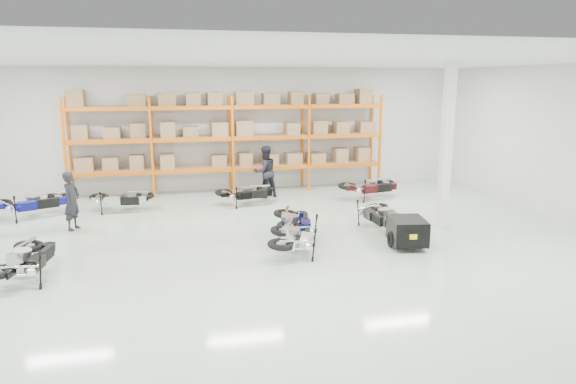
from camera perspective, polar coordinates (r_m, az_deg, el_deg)
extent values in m
plane|color=#B8CDB8|center=(12.96, -2.80, -5.84)|extent=(18.00, 18.00, 0.00)
plane|color=white|center=(12.33, -3.02, 14.46)|extent=(18.00, 18.00, 0.00)
plane|color=silver|center=(19.34, -6.54, 6.93)|extent=(18.00, 0.00, 18.00)
plane|color=silver|center=(5.84, 9.17, -5.64)|extent=(18.00, 0.00, 18.00)
cube|color=orange|center=(18.61, -23.58, 4.23)|extent=(0.08, 0.08, 3.50)
cube|color=orange|center=(19.49, -23.11, 4.59)|extent=(0.08, 0.08, 3.50)
cube|color=orange|center=(18.29, -14.92, 4.72)|extent=(0.08, 0.08, 3.50)
cube|color=orange|center=(19.19, -14.83, 5.06)|extent=(0.08, 0.08, 3.50)
cube|color=orange|center=(18.40, -6.15, 5.10)|extent=(0.08, 0.08, 3.50)
cube|color=orange|center=(19.29, -6.47, 5.42)|extent=(0.08, 0.08, 3.50)
cube|color=orange|center=(18.93, 2.33, 5.36)|extent=(0.08, 0.08, 3.50)
cube|color=orange|center=(19.79, 1.65, 5.67)|extent=(0.08, 0.08, 3.50)
cube|color=orange|center=(19.84, 10.20, 5.50)|extent=(0.08, 0.08, 3.50)
cube|color=orange|center=(20.67, 9.23, 5.80)|extent=(0.08, 0.08, 3.50)
cube|color=orange|center=(18.52, -19.10, 1.88)|extent=(2.70, 0.08, 0.12)
cube|color=orange|center=(19.40, -18.83, 2.34)|extent=(2.70, 0.08, 0.12)
cube|color=#926B4B|center=(18.95, -18.98, 2.33)|extent=(2.68, 0.88, 0.02)
cube|color=#926B4B|center=(18.92, -19.03, 3.01)|extent=(2.40, 0.70, 0.44)
cube|color=orange|center=(18.42, -10.42, 2.30)|extent=(2.70, 0.08, 0.12)
cube|color=orange|center=(19.31, -10.54, 2.75)|extent=(2.70, 0.08, 0.12)
cube|color=#926B4B|center=(18.85, -10.49, 2.74)|extent=(2.68, 0.88, 0.02)
cube|color=#926B4B|center=(18.81, -10.52, 3.43)|extent=(2.40, 0.70, 0.44)
cube|color=orange|center=(18.74, -1.83, 2.67)|extent=(2.70, 0.08, 0.12)
cube|color=orange|center=(19.61, -2.33, 3.09)|extent=(2.70, 0.08, 0.12)
cube|color=#926B4B|center=(19.16, -2.09, 3.09)|extent=(2.68, 0.88, 0.02)
cube|color=#926B4B|center=(19.13, -2.10, 3.77)|extent=(2.40, 0.70, 0.44)
cube|color=orange|center=(19.46, 6.30, 2.96)|extent=(2.70, 0.08, 0.12)
cube|color=orange|center=(20.30, 5.47, 3.36)|extent=(2.70, 0.08, 0.12)
cube|color=#926B4B|center=(19.87, 5.88, 3.36)|extent=(2.68, 0.88, 0.02)
cube|color=#926B4B|center=(19.83, 5.90, 4.02)|extent=(2.40, 0.70, 0.44)
cube|color=orange|center=(18.37, -19.34, 5.25)|extent=(2.70, 0.08, 0.12)
cube|color=orange|center=(19.26, -19.06, 5.57)|extent=(2.70, 0.08, 0.12)
cube|color=#926B4B|center=(18.81, -19.21, 5.63)|extent=(2.68, 0.88, 0.02)
cube|color=#926B4B|center=(18.78, -19.26, 6.32)|extent=(2.40, 0.70, 0.44)
cube|color=orange|center=(18.26, -10.55, 5.70)|extent=(2.70, 0.08, 0.12)
cube|color=orange|center=(19.16, -10.67, 6.00)|extent=(2.70, 0.08, 0.12)
cube|color=#926B4B|center=(18.70, -10.62, 6.06)|extent=(2.68, 0.88, 0.02)
cube|color=#926B4B|center=(18.68, -10.65, 6.77)|extent=(2.40, 0.70, 0.44)
cube|color=orange|center=(18.59, -1.85, 6.01)|extent=(2.70, 0.08, 0.12)
cube|color=orange|center=(19.47, -2.36, 6.29)|extent=(2.70, 0.08, 0.12)
cube|color=#926B4B|center=(19.02, -2.12, 6.37)|extent=(2.68, 0.88, 0.02)
cube|color=#926B4B|center=(19.00, -2.12, 7.06)|extent=(2.40, 0.70, 0.44)
cube|color=orange|center=(19.31, 6.38, 6.18)|extent=(2.70, 0.08, 0.12)
cube|color=orange|center=(20.16, 5.54, 6.45)|extent=(2.70, 0.08, 0.12)
cube|color=#926B4B|center=(19.73, 5.95, 6.52)|extent=(2.68, 0.88, 0.02)
cube|color=#926B4B|center=(19.71, 5.97, 7.19)|extent=(2.40, 0.70, 0.44)
cube|color=orange|center=(18.28, -19.59, 8.67)|extent=(2.70, 0.08, 0.12)
cube|color=orange|center=(19.17, -19.29, 8.83)|extent=(2.70, 0.08, 0.12)
cube|color=#926B4B|center=(18.72, -19.45, 8.97)|extent=(2.68, 0.88, 0.02)
cube|color=#926B4B|center=(18.71, -19.50, 9.67)|extent=(2.40, 0.70, 0.44)
cube|color=orange|center=(18.17, -10.69, 9.15)|extent=(2.70, 0.08, 0.12)
cube|color=orange|center=(19.07, -10.80, 9.28)|extent=(2.70, 0.08, 0.12)
cube|color=#926B4B|center=(18.62, -10.75, 9.43)|extent=(2.68, 0.88, 0.02)
cube|color=#926B4B|center=(18.61, -10.78, 10.14)|extent=(2.40, 0.70, 0.44)
cube|color=orange|center=(18.50, -1.88, 9.40)|extent=(2.70, 0.08, 0.12)
cube|color=orange|center=(19.38, -2.39, 9.53)|extent=(2.70, 0.08, 0.12)
cube|color=#926B4B|center=(18.94, -2.14, 9.68)|extent=(2.68, 0.88, 0.02)
cube|color=#926B4B|center=(18.93, -2.15, 10.37)|extent=(2.40, 0.70, 0.44)
cube|color=orange|center=(19.23, 6.45, 9.44)|extent=(2.70, 0.08, 0.12)
cube|color=orange|center=(20.08, 5.60, 9.58)|extent=(2.70, 0.08, 0.12)
cube|color=#926B4B|center=(19.65, 6.02, 9.71)|extent=(2.68, 0.88, 0.02)
cube|color=#926B4B|center=(19.64, 6.04, 10.38)|extent=(2.40, 0.70, 0.44)
cube|color=white|center=(14.71, 17.18, 4.79)|extent=(0.25, 0.25, 4.50)
cube|color=black|center=(12.93, 13.12, -4.19)|extent=(0.98, 1.16, 0.60)
cube|color=yellow|center=(12.48, 14.15, -4.84)|extent=(0.17, 0.05, 0.12)
torus|color=black|center=(12.82, 11.40, -5.27)|extent=(0.09, 0.41, 0.41)
torus|color=black|center=(13.17, 14.69, -4.96)|extent=(0.09, 0.41, 0.41)
cylinder|color=black|center=(13.52, 11.83, -3.16)|extent=(0.21, 0.97, 0.04)
imported|color=black|center=(15.23, -22.89, -0.90)|extent=(0.57, 0.69, 1.62)
imported|color=black|center=(17.94, -2.58, 2.27)|extent=(1.06, 0.94, 1.83)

